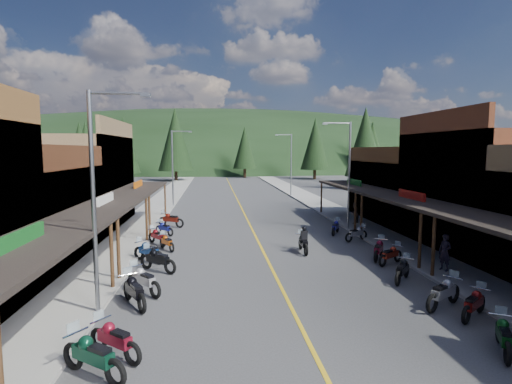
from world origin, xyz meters
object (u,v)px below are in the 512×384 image
object	(u,v)px
pine_2	(175,139)
bike_east_7	(391,254)
pine_3	(245,148)
bike_east_6	(402,269)
pedestrian_east_b	(354,213)
shop_west_2	(7,215)
bike_east_10	(336,226)
bike_east_3	(504,334)
bike_east_8	(379,248)
shop_east_3	(412,191)
streetlight_1	(174,164)
streetlight_0	(97,193)
rider_on_bike	(303,242)
bike_east_5	(444,291)
pedestrian_east_a	(445,252)
bike_west_6	(144,279)
bike_west_8	(149,250)
bike_west_9	(167,241)
shop_east_2	(492,191)
bike_east_9	(356,233)
pine_10	(124,145)
pine_0	(21,147)
bike_west_11	(164,228)
bike_west_10	(157,236)
pine_9	(372,148)
pine_8	(80,150)
pine_4	(315,144)
streetlight_3	(290,162)
pine_11	(365,142)
bike_east_4	(474,303)
streetlight_2	(347,170)
pine_6	(433,148)
bike_west_5	(134,290)
bike_west_12	(171,219)
pine_1	(115,144)
shop_west_3	(70,182)
bike_west_7	(158,259)
bike_west_4	(115,338)
pine_5	(368,142)

from	to	relation	value
pine_2	bike_east_7	size ratio (longest dim) A/B	7.17
pine_3	bike_east_6	size ratio (longest dim) A/B	5.43
bike_east_6	pedestrian_east_b	world-z (taller)	pedestrian_east_b
shop_west_2	bike_east_10	size ratio (longest dim) A/B	5.61
bike_east_3	bike_east_8	size ratio (longest dim) A/B	0.94
shop_east_3	streetlight_1	world-z (taller)	streetlight_1
streetlight_0	rider_on_bike	world-z (taller)	streetlight_0
bike_east_5	pine_2	bearing A→B (deg)	162.27
bike_east_3	pedestrian_east_a	world-z (taller)	pedestrian_east_a
bike_east_7	pedestrian_east_b	world-z (taller)	pedestrian_east_b
bike_west_6	bike_west_8	world-z (taller)	bike_west_6
bike_west_9	bike_east_3	distance (m)	17.49
shop_east_2	bike_east_9	bearing A→B (deg)	159.76
streetlight_0	bike_east_10	xyz separation A→B (m)	(12.67, 12.66, -3.91)
streetlight_0	bike_east_3	size ratio (longest dim) A/B	3.97
streetlight_1	pine_10	size ratio (longest dim) A/B	0.69
pine_0	bike_west_11	world-z (taller)	pine_0
streetlight_0	bike_west_10	bearing A→B (deg)	87.27
bike_west_6	pine_9	bearing A→B (deg)	16.86
pine_8	bike_west_10	bearing A→B (deg)	-66.12
pine_9	bike_east_7	world-z (taller)	pine_9
pine_2	pine_4	xyz separation A→B (m)	(28.00, 2.00, -0.75)
streetlight_3	bike_east_9	size ratio (longest dim) A/B	4.17
pine_11	bike_west_11	world-z (taller)	pine_11
pine_2	bike_west_8	distance (m)	57.78
bike_east_4	streetlight_2	bearing A→B (deg)	140.32
pine_10	bike_east_8	distance (m)	55.82
pine_3	bike_west_8	size ratio (longest dim) A/B	4.95
pine_6	bike_west_5	bearing A→B (deg)	-126.84
bike_east_5	pine_0	bearing A→B (deg)	-177.75
pine_8	bike_east_7	size ratio (longest dim) A/B	5.12
pine_0	bike_west_12	bearing A→B (deg)	-56.67
streetlight_2	bike_west_9	xyz separation A→B (m)	(-12.63, -4.69, -3.93)
pine_3	pine_6	size ratio (longest dim) A/B	1.00
streetlight_1	pine_1	size ratio (longest dim) A/B	0.64
bike_east_7	bike_east_9	xyz separation A→B (m)	(0.15, 5.40, -0.01)
pine_9	bike_east_8	world-z (taller)	pine_9
shop_west_3	pine_1	size ratio (longest dim) A/B	0.87
pine_9	bike_east_4	bearing A→B (deg)	-108.61
bike_west_7	bike_west_8	xyz separation A→B (m)	(-0.72, 1.78, -0.02)
shop_west_3	bike_west_4	distance (m)	22.20
shop_east_2	pine_0	world-z (taller)	pine_0
shop_west_3	bike_east_10	bearing A→B (deg)	-13.37
bike_west_6	bike_west_12	world-z (taller)	bike_west_12
bike_west_5	bike_east_4	world-z (taller)	bike_west_5
bike_west_10	bike_east_6	size ratio (longest dim) A/B	0.98
pine_6	bike_east_5	size ratio (longest dim) A/B	4.88
pedestrian_east_a	shop_east_3	bearing A→B (deg)	137.04
pine_5	bike_west_10	world-z (taller)	pine_5
pine_9	bike_east_6	world-z (taller)	pine_9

